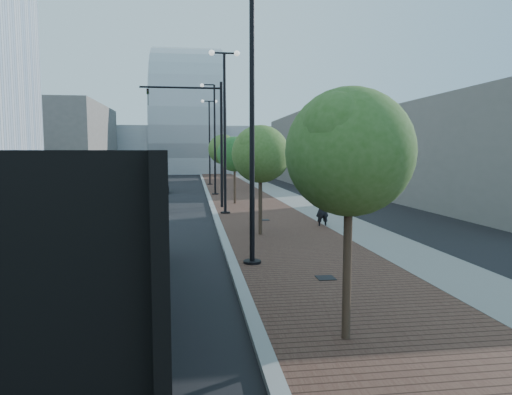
{
  "coord_description": "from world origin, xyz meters",
  "views": [
    {
      "loc": [
        -1.21,
        -3.93,
        3.59
      ],
      "look_at": [
        1.0,
        12.0,
        2.0
      ],
      "focal_mm": 31.85,
      "sensor_mm": 36.0,
      "label": 1
    }
  ],
  "objects": [
    {
      "name": "sidewalk",
      "position": [
        3.5,
        40.0,
        0.06
      ],
      "size": [
        7.0,
        140.0,
        0.12
      ],
      "primitive_type": "cube",
      "color": "#4C2D23",
      "rests_on": "ground"
    },
    {
      "name": "concrete_strip",
      "position": [
        6.2,
        40.0,
        0.07
      ],
      "size": [
        2.4,
        140.0,
        0.13
      ],
      "primitive_type": "cube",
      "color": "slate",
      "rests_on": "ground"
    },
    {
      "name": "curb",
      "position": [
        0.0,
        40.0,
        0.07
      ],
      "size": [
        0.3,
        140.0,
        0.14
      ],
      "primitive_type": "cube",
      "color": "gray",
      "rests_on": "ground"
    },
    {
      "name": "west_sidewalk",
      "position": [
        -13.0,
        40.0,
        0.06
      ],
      "size": [
        4.0,
        140.0,
        0.12
      ],
      "primitive_type": "cube",
      "color": "slate",
      "rests_on": "ground"
    },
    {
      "name": "dump_truck",
      "position": [
        -3.53,
        7.46,
        1.52
      ],
      "size": [
        3.9,
        13.76,
        3.61
      ],
      "rotation": [
        0.0,
        0.0,
        0.09
      ],
      "color": "black",
      "rests_on": "ground"
    },
    {
      "name": "white_sedan",
      "position": [
        -4.36,
        24.19,
        0.79
      ],
      "size": [
        2.02,
        4.9,
        1.58
      ],
      "primitive_type": "imported",
      "rotation": [
        0.0,
        0.0,
        0.07
      ],
      "color": "silver",
      "rests_on": "ground"
    },
    {
      "name": "dark_car_mid",
      "position": [
        -5.52,
        28.46,
        0.75
      ],
      "size": [
        2.54,
        5.44,
        1.51
      ],
      "primitive_type": "imported",
      "rotation": [
        0.0,
        0.0,
        -0.01
      ],
      "color": "black",
      "rests_on": "ground"
    },
    {
      "name": "dark_car_far",
      "position": [
        -4.48,
        38.03,
        0.67
      ],
      "size": [
        2.5,
        4.84,
        1.34
      ],
      "primitive_type": "imported",
      "rotation": [
        0.0,
        0.0,
        0.14
      ],
      "color": "black",
      "rests_on": "ground"
    },
    {
      "name": "pedestrian",
      "position": [
        4.85,
        16.86,
        0.91
      ],
      "size": [
        0.73,
        0.54,
        1.81
      ],
      "primitive_type": "imported",
      "rotation": [
        0.0,
        0.0,
        3.32
      ],
      "color": "black",
      "rests_on": "ground"
    },
    {
      "name": "streetlight_1",
      "position": [
        0.49,
        10.0,
        4.34
      ],
      "size": [
        1.44,
        0.56,
        9.21
      ],
      "color": "black",
      "rests_on": "ground"
    },
    {
      "name": "streetlight_2",
      "position": [
        0.6,
        22.0,
        4.82
      ],
      "size": [
        1.72,
        0.56,
        9.28
      ],
      "color": "black",
      "rests_on": "ground"
    },
    {
      "name": "streetlight_3",
      "position": [
        0.49,
        34.0,
        4.34
      ],
      "size": [
        1.44,
        0.56,
        9.21
      ],
      "color": "black",
      "rests_on": "ground"
    },
    {
      "name": "streetlight_4",
      "position": [
        0.6,
        46.0,
        4.82
      ],
      "size": [
        1.72,
        0.56,
        9.28
      ],
      "color": "black",
      "rests_on": "ground"
    },
    {
      "name": "traffic_mast",
      "position": [
        -0.3,
        25.0,
        4.98
      ],
      "size": [
        5.09,
        0.2,
        8.0
      ],
      "color": "black",
      "rests_on": "ground"
    },
    {
      "name": "tree_0",
      "position": [
        1.65,
        4.02,
        3.59
      ],
      "size": [
        2.39,
        2.34,
        4.77
      ],
      "color": "#382619",
      "rests_on": "ground"
    },
    {
      "name": "tree_1",
      "position": [
        1.65,
        15.02,
        3.52
      ],
      "size": [
        2.46,
        2.43,
        4.75
      ],
      "color": "#382619",
      "rests_on": "ground"
    },
    {
      "name": "tree_2",
      "position": [
        1.65,
        27.02,
        3.49
      ],
      "size": [
        2.43,
        2.39,
        4.69
      ],
      "color": "#382619",
      "rests_on": "ground"
    },
    {
      "name": "tree_3",
      "position": [
        1.65,
        39.02,
        3.9
      ],
      "size": [
        2.79,
        2.79,
        5.3
      ],
      "color": "#382619",
      "rests_on": "ground"
    },
    {
      "name": "convention_center",
      "position": [
        -2.0,
        85.0,
        6.0
      ],
      "size": [
        50.0,
        30.0,
        50.0
      ],
      "color": "#A1A5AB",
      "rests_on": "ground"
    },
    {
      "name": "commercial_block_nw",
      "position": [
        -20.0,
        60.0,
        5.0
      ],
      "size": [
        14.0,
        20.0,
        10.0
      ],
      "primitive_type": "cube",
      "color": "#65615B",
      "rests_on": "ground"
    },
    {
      "name": "commercial_block_ne",
      "position": [
        16.0,
        50.0,
        4.0
      ],
      "size": [
        12.0,
        22.0,
        8.0
      ],
      "primitive_type": "cube",
      "color": "#66625C",
      "rests_on": "ground"
    },
    {
      "name": "utility_cover_1",
      "position": [
        2.4,
        8.0,
        0.13
      ],
      "size": [
        0.5,
        0.5,
        0.02
      ],
      "primitive_type": "cube",
      "color": "black",
      "rests_on": "sidewalk"
    },
    {
      "name": "utility_cover_2",
      "position": [
        2.4,
        19.0,
        0.13
      ],
      "size": [
        0.5,
        0.5,
        0.02
      ],
      "primitive_type": "cube",
      "color": "black",
      "rests_on": "sidewalk"
    }
  ]
}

